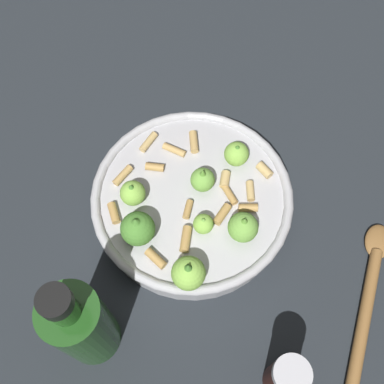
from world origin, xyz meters
name	(u,v)px	position (x,y,z in m)	size (l,w,h in m)	color
ground_plane	(192,211)	(0.00, 0.00, 0.00)	(2.40, 2.40, 0.00)	#23282D
cooking_pan	(192,203)	(0.00, 0.00, 0.03)	(0.27, 0.27, 0.10)	#B7B7BC
pepper_shaker	(283,378)	(0.25, 0.00, 0.05)	(0.04, 0.04, 0.09)	#33140F
olive_oil_bottle	(81,325)	(0.11, -0.19, 0.08)	(0.07, 0.07, 0.20)	#1E4C19
wooden_spoon	(368,301)	(0.22, 0.15, 0.01)	(0.20, 0.20, 0.02)	olive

